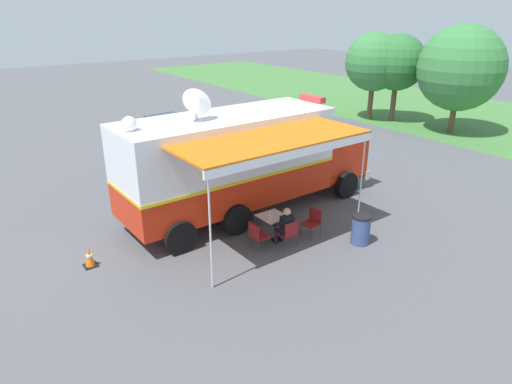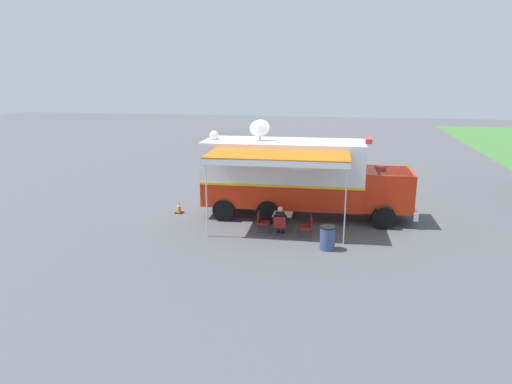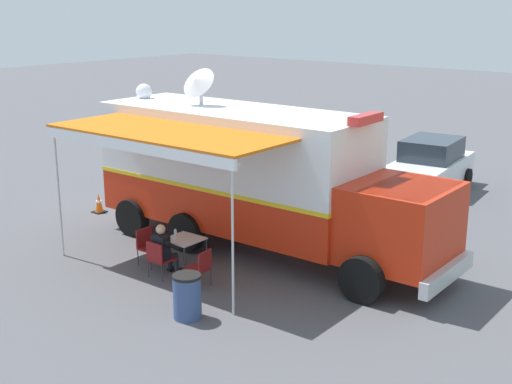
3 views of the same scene
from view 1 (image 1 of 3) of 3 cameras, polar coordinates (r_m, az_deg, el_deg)
ground_plane at (r=15.59m, az=-3.44°, el=-3.00°), size 100.00×100.00×0.00m
lot_stripe at (r=18.94m, az=-8.28°, el=1.51°), size 0.21×4.80×0.01m
command_truck at (r=15.24m, az=-1.19°, el=4.30°), size 5.00×9.53×4.53m
folding_table at (r=13.86m, az=2.12°, el=-3.25°), size 0.81×0.81×0.73m
water_bottle at (r=13.63m, az=1.82°, el=-2.96°), size 0.07×0.07×0.22m
folding_chair_at_table at (r=13.37m, az=4.15°, el=-5.08°), size 0.49×0.49×0.87m
folding_chair_beside_table at (r=13.22m, az=0.15°, el=-5.35°), size 0.49×0.49×0.87m
folding_chair_spare_by_truck at (r=14.17m, az=7.21°, el=-3.56°), size 0.55×0.55×0.87m
seated_responder at (r=13.43m, az=3.64°, el=-4.26°), size 0.67×0.56×1.25m
trash_bin at (r=13.97m, az=13.11°, el=-4.65°), size 0.57×0.57×0.91m
traffic_cone at (r=13.35m, az=-20.33°, el=-7.73°), size 0.36×0.36×0.58m
car_behind_truck at (r=22.58m, az=-10.62°, el=7.09°), size 4.38×2.37×1.76m
tree_far_left at (r=29.69m, az=14.74°, el=15.61°), size 3.54×3.54×5.34m
tree_left_of_centre at (r=29.61m, az=17.51°, el=15.35°), size 3.35×3.35×5.27m
tree_right_of_centre at (r=27.88m, az=24.47°, el=14.07°), size 4.64×4.64×5.91m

